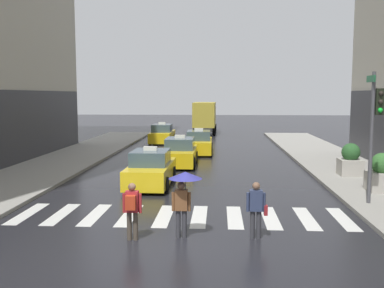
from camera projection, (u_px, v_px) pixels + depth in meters
name	position (u px, v px, depth m)	size (l,w,h in m)	color
ground_plane	(172.00, 246.00, 11.98)	(160.00, 160.00, 0.00)	black
crosswalk_markings	(182.00, 216.00, 14.96)	(11.30, 2.80, 0.01)	silver
traffic_light_pole	(375.00, 119.00, 15.85)	(0.44, 0.84, 4.80)	#47474C
taxi_lead	(151.00, 170.00, 20.00)	(1.97, 4.56, 1.80)	yellow
taxi_second	(180.00, 153.00, 25.72)	(1.95, 4.55, 1.80)	yellow
taxi_third	(199.00, 143.00, 30.92)	(1.97, 4.56, 1.80)	yellow
taxi_fourth	(162.00, 135.00, 37.77)	(1.95, 4.55, 1.80)	yellow
box_truck	(205.00, 116.00, 46.73)	(2.39, 7.58, 3.35)	#2D2D2D
pedestrian_with_umbrella	(184.00, 186.00, 12.52)	(0.96, 0.96, 1.94)	#333338
pedestrian_with_backpack	(132.00, 207.00, 12.37)	(0.55, 0.43, 1.65)	#473D33
pedestrian_with_handbag	(256.00, 207.00, 12.53)	(0.60, 0.24, 1.65)	#333338
planter_near_corner	(382.00, 174.00, 18.09)	(1.10, 1.10, 1.60)	#A8A399
planter_mid_block	(350.00, 161.00, 21.72)	(1.10, 1.10, 1.60)	#A8A399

